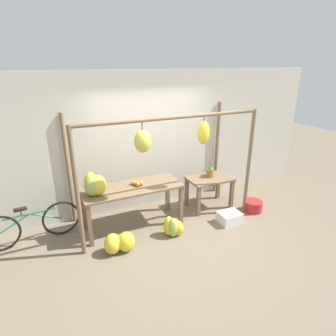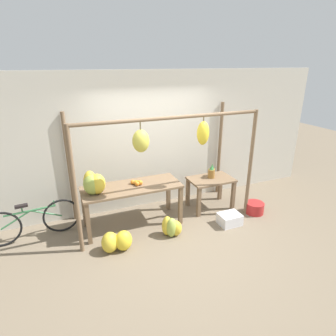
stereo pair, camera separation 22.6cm
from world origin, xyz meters
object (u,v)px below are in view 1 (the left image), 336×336
object	(u,v)px
banana_pile_ground_right	(173,227)
parked_bicycle	(32,225)
orange_pile	(137,183)
pineapple_cluster	(210,171)
banana_pile_ground_left	(119,243)
banana_pile_on_table	(94,185)
fruit_crate_white	(230,218)
blue_bucket	(253,206)

from	to	relation	value
banana_pile_ground_right	parked_bicycle	size ratio (longest dim) A/B	0.27
orange_pile	pineapple_cluster	distance (m)	1.65
pineapple_cluster	banana_pile_ground_left	world-z (taller)	pineapple_cluster
banana_pile_on_table	fruit_crate_white	world-z (taller)	banana_pile_on_table
banana_pile_on_table	banana_pile_ground_right	size ratio (longest dim) A/B	1.01
orange_pile	banana_pile_ground_right	size ratio (longest dim) A/B	0.48
pineapple_cluster	parked_bicycle	distance (m)	3.51
pineapple_cluster	banana_pile_ground_right	xyz separation A→B (m)	(-1.22, -0.74, -0.61)
fruit_crate_white	blue_bucket	size ratio (longest dim) A/B	1.11
banana_pile_on_table	parked_bicycle	size ratio (longest dim) A/B	0.27
banana_pile_on_table	fruit_crate_white	distance (m)	2.62
orange_pile	banana_pile_ground_right	world-z (taller)	orange_pile
banana_pile_on_table	pineapple_cluster	xyz separation A→B (m)	(2.43, 0.18, -0.21)
blue_bucket	pineapple_cluster	bearing A→B (deg)	136.86
banana_pile_ground_left	parked_bicycle	xyz separation A→B (m)	(-1.26, 0.90, 0.16)
banana_pile_ground_left	banana_pile_ground_right	xyz separation A→B (m)	(1.00, 0.05, -0.00)
blue_bucket	banana_pile_ground_right	bearing A→B (deg)	-177.13
fruit_crate_white	blue_bucket	xyz separation A→B (m)	(0.72, 0.17, 0.01)
fruit_crate_white	orange_pile	bearing A→B (deg)	156.12
banana_pile_ground_left	blue_bucket	bearing A→B (deg)	2.92
banana_pile_ground_right	fruit_crate_white	world-z (taller)	banana_pile_ground_right
fruit_crate_white	pineapple_cluster	bearing A→B (deg)	87.12
pineapple_cluster	fruit_crate_white	size ratio (longest dim) A/B	0.66
pineapple_cluster	parked_bicycle	bearing A→B (deg)	178.21
banana_pile_ground_right	pineapple_cluster	bearing A→B (deg)	31.01
banana_pile_ground_left	parked_bicycle	world-z (taller)	parked_bicycle
banana_pile_ground_left	fruit_crate_white	size ratio (longest dim) A/B	1.43
parked_bicycle	fruit_crate_white	bearing A→B (deg)	-14.92
orange_pile	pineapple_cluster	xyz separation A→B (m)	(1.65, 0.10, -0.07)
pineapple_cluster	blue_bucket	xyz separation A→B (m)	(0.68, -0.64, -0.67)
orange_pile	banana_pile_on_table	bearing A→B (deg)	-174.26
pineapple_cluster	fruit_crate_white	distance (m)	1.05
banana_pile_on_table	banana_pile_ground_right	world-z (taller)	banana_pile_on_table
banana_pile_on_table	banana_pile_ground_left	xyz separation A→B (m)	(0.21, -0.61, -0.82)
banana_pile_ground_right	blue_bucket	xyz separation A→B (m)	(1.91, 0.10, -0.06)
blue_bucket	parked_bicycle	size ratio (longest dim) A/B	0.23
banana_pile_on_table	banana_pile_ground_left	bearing A→B (deg)	-71.47
orange_pile	banana_pile_ground_right	bearing A→B (deg)	-56.45
banana_pile_on_table	orange_pile	xyz separation A→B (m)	(0.78, 0.08, -0.14)
banana_pile_ground_left	banana_pile_ground_right	bearing A→B (deg)	3.02
blue_bucket	parked_bicycle	bearing A→B (deg)	169.81
banana_pile_ground_left	banana_pile_ground_right	distance (m)	1.00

